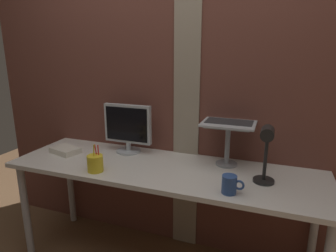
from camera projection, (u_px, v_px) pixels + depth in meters
name	position (u px, v px, depth m)	size (l,w,h in m)	color
brick_wall_back	(183.00, 76.00, 2.09)	(3.17, 0.16, 2.59)	brown
desk	(163.00, 178.00, 1.92)	(2.03, 0.61, 0.74)	silver
monitor	(128.00, 127.00, 2.14)	(0.36, 0.18, 0.35)	#ADB2B7
laptop_stand	(228.00, 138.00, 1.90)	(0.28, 0.22, 0.27)	gray
laptop	(230.00, 115.00, 1.92)	(0.34, 0.29, 0.21)	#ADB2B7
desk_lamp	(266.00, 149.00, 1.59)	(0.12, 0.20, 0.35)	black
pen_cup	(95.00, 163.00, 1.83)	(0.10, 0.10, 0.18)	yellow
coffee_mug	(230.00, 184.00, 1.55)	(0.12, 0.08, 0.10)	#2D4C8C
paper_clutter_stack	(66.00, 150.00, 2.15)	(0.20, 0.14, 0.04)	silver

